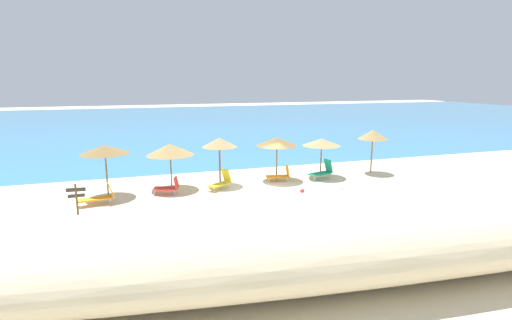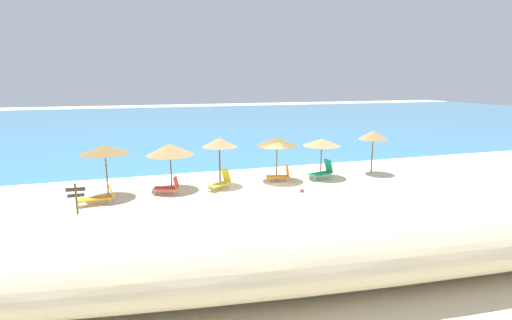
{
  "view_description": "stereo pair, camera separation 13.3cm",
  "coord_description": "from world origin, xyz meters",
  "px_view_note": "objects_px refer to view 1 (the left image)",
  "views": [
    {
      "loc": [
        -7.1,
        -20.25,
        6.15
      ],
      "look_at": [
        -0.13,
        1.72,
        1.36
      ],
      "focal_mm": 27.08,
      "sensor_mm": 36.0,
      "label": 1
    },
    {
      "loc": [
        -6.97,
        -20.29,
        6.15
      ],
      "look_at": [
        -0.13,
        1.72,
        1.36
      ],
      "focal_mm": 27.08,
      "sensor_mm": 36.0,
      "label": 2
    }
  ],
  "objects_px": {
    "beach_umbrella_0": "(105,150)",
    "wooden_signpost": "(76,197)",
    "beach_umbrella_4": "(322,142)",
    "lounge_chair_0": "(322,171)",
    "lounge_chair_2": "(100,196)",
    "beach_umbrella_1": "(170,149)",
    "beach_umbrella_3": "(277,142)",
    "cooler_box": "(342,193)",
    "beach_umbrella_2": "(219,143)",
    "beach_umbrella_5": "(373,135)",
    "lounge_chair_1": "(221,182)",
    "beach_ball": "(302,191)",
    "lounge_chair_3": "(280,175)",
    "lounge_chair_4": "(169,187)"
  },
  "relations": [
    {
      "from": "beach_umbrella_4",
      "to": "lounge_chair_0",
      "type": "xyz_separation_m",
      "value": [
        -0.22,
        -0.68,
        -1.72
      ]
    },
    {
      "from": "beach_umbrella_5",
      "to": "lounge_chair_1",
      "type": "relative_size",
      "value": 1.87
    },
    {
      "from": "beach_umbrella_3",
      "to": "lounge_chair_1",
      "type": "height_order",
      "value": "beach_umbrella_3"
    },
    {
      "from": "lounge_chair_4",
      "to": "cooler_box",
      "type": "distance_m",
      "value": 9.42
    },
    {
      "from": "lounge_chair_0",
      "to": "beach_ball",
      "type": "bearing_deg",
      "value": 121.76
    },
    {
      "from": "lounge_chair_1",
      "to": "lounge_chair_2",
      "type": "distance_m",
      "value": 6.49
    },
    {
      "from": "beach_umbrella_0",
      "to": "beach_umbrella_4",
      "type": "distance_m",
      "value": 12.98
    },
    {
      "from": "cooler_box",
      "to": "wooden_signpost",
      "type": "bearing_deg",
      "value": 175.89
    },
    {
      "from": "lounge_chair_4",
      "to": "beach_ball",
      "type": "bearing_deg",
      "value": -88.34
    },
    {
      "from": "cooler_box",
      "to": "beach_umbrella_3",
      "type": "bearing_deg",
      "value": 113.99
    },
    {
      "from": "beach_umbrella_3",
      "to": "beach_ball",
      "type": "relative_size",
      "value": 10.04
    },
    {
      "from": "lounge_chair_0",
      "to": "beach_umbrella_5",
      "type": "bearing_deg",
      "value": -94.78
    },
    {
      "from": "beach_umbrella_4",
      "to": "lounge_chair_0",
      "type": "bearing_deg",
      "value": -107.93
    },
    {
      "from": "beach_umbrella_3",
      "to": "cooler_box",
      "type": "distance_m",
      "value": 5.5
    },
    {
      "from": "beach_umbrella_0",
      "to": "lounge_chair_3",
      "type": "height_order",
      "value": "beach_umbrella_0"
    },
    {
      "from": "lounge_chair_4",
      "to": "beach_ball",
      "type": "relative_size",
      "value": 5.54
    },
    {
      "from": "beach_umbrella_0",
      "to": "wooden_signpost",
      "type": "bearing_deg",
      "value": -109.71
    },
    {
      "from": "beach_umbrella_2",
      "to": "wooden_signpost",
      "type": "bearing_deg",
      "value": -154.33
    },
    {
      "from": "wooden_signpost",
      "to": "beach_ball",
      "type": "relative_size",
      "value": 5.89
    },
    {
      "from": "lounge_chair_4",
      "to": "beach_umbrella_2",
      "type": "bearing_deg",
      "value": -50.7
    },
    {
      "from": "beach_umbrella_3",
      "to": "lounge_chair_0",
      "type": "distance_m",
      "value": 3.48
    },
    {
      "from": "beach_umbrella_0",
      "to": "cooler_box",
      "type": "xyz_separation_m",
      "value": [
        11.99,
        -4.1,
        -2.33
      ]
    },
    {
      "from": "beach_umbrella_0",
      "to": "beach_umbrella_3",
      "type": "bearing_deg",
      "value": 2.86
    },
    {
      "from": "beach_umbrella_2",
      "to": "lounge_chair_0",
      "type": "height_order",
      "value": "beach_umbrella_2"
    },
    {
      "from": "lounge_chair_1",
      "to": "lounge_chair_2",
      "type": "height_order",
      "value": "lounge_chair_2"
    },
    {
      "from": "lounge_chair_4",
      "to": "lounge_chair_3",
      "type": "bearing_deg",
      "value": -65.81
    },
    {
      "from": "beach_umbrella_1",
      "to": "beach_umbrella_3",
      "type": "relative_size",
      "value": 1.0
    },
    {
      "from": "lounge_chair_2",
      "to": "beach_umbrella_3",
      "type": "bearing_deg",
      "value": -87.09
    },
    {
      "from": "cooler_box",
      "to": "beach_umbrella_2",
      "type": "bearing_deg",
      "value": 141.58
    },
    {
      "from": "cooler_box",
      "to": "beach_umbrella_0",
      "type": "bearing_deg",
      "value": 161.11
    },
    {
      "from": "beach_umbrella_0",
      "to": "cooler_box",
      "type": "height_order",
      "value": "beach_umbrella_0"
    },
    {
      "from": "beach_ball",
      "to": "lounge_chair_0",
      "type": "bearing_deg",
      "value": 45.4
    },
    {
      "from": "beach_umbrella_3",
      "to": "lounge_chair_1",
      "type": "relative_size",
      "value": 1.73
    },
    {
      "from": "beach_umbrella_1",
      "to": "lounge_chair_0",
      "type": "bearing_deg",
      "value": -4.31
    },
    {
      "from": "lounge_chair_2",
      "to": "beach_umbrella_4",
      "type": "bearing_deg",
      "value": -90.09
    },
    {
      "from": "lounge_chair_1",
      "to": "wooden_signpost",
      "type": "relative_size",
      "value": 0.99
    },
    {
      "from": "beach_umbrella_2",
      "to": "lounge_chair_1",
      "type": "xyz_separation_m",
      "value": [
        -0.16,
        -1.06,
        -2.09
      ]
    },
    {
      "from": "beach_umbrella_3",
      "to": "lounge_chair_2",
      "type": "distance_m",
      "value": 10.62
    },
    {
      "from": "beach_umbrella_2",
      "to": "beach_umbrella_4",
      "type": "bearing_deg",
      "value": -0.2
    },
    {
      "from": "beach_umbrella_0",
      "to": "lounge_chair_4",
      "type": "relative_size",
      "value": 1.87
    },
    {
      "from": "beach_umbrella_1",
      "to": "beach_umbrella_2",
      "type": "distance_m",
      "value": 2.88
    },
    {
      "from": "beach_umbrella_2",
      "to": "cooler_box",
      "type": "relative_size",
      "value": 5.65
    },
    {
      "from": "lounge_chair_4",
      "to": "cooler_box",
      "type": "bearing_deg",
      "value": -92.49
    },
    {
      "from": "cooler_box",
      "to": "beach_umbrella_5",
      "type": "bearing_deg",
      "value": 43.14
    },
    {
      "from": "beach_umbrella_4",
      "to": "beach_ball",
      "type": "bearing_deg",
      "value": -130.3
    },
    {
      "from": "beach_umbrella_0",
      "to": "beach_umbrella_5",
      "type": "height_order",
      "value": "beach_umbrella_5"
    },
    {
      "from": "wooden_signpost",
      "to": "cooler_box",
      "type": "distance_m",
      "value": 13.18
    },
    {
      "from": "beach_umbrella_0",
      "to": "beach_umbrella_5",
      "type": "relative_size",
      "value": 0.96
    },
    {
      "from": "lounge_chair_2",
      "to": "beach_ball",
      "type": "xyz_separation_m",
      "value": [
        10.5,
        -1.32,
        -0.31
      ]
    },
    {
      "from": "lounge_chair_3",
      "to": "cooler_box",
      "type": "distance_m",
      "value": 4.51
    }
  ]
}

